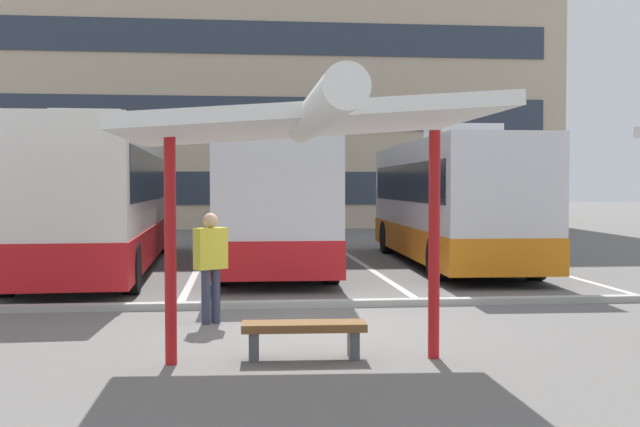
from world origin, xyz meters
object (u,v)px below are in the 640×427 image
Objects in this scene: coach_bus_0 at (103,200)px; coach_bus_2 at (449,203)px; waiting_shelter_1 at (307,126)px; waiting_passenger_0 at (211,260)px; bench_1 at (304,332)px; coach_bus_1 at (271,200)px.

coach_bus_0 is 8.98m from coach_bus_2.
coach_bus_2 reaches higher than waiting_shelter_1.
coach_bus_0 is at bearing 111.29° from waiting_shelter_1.
waiting_passenger_0 is at bearing -69.26° from coach_bus_0.
waiting_passenger_0 is (-6.00, -8.09, -0.67)m from coach_bus_2.
coach_bus_0 is 11.28m from bench_1.
coach_bus_1 is 8.67m from waiting_passenger_0.
waiting_shelter_1 is at bearing -68.71° from coach_bus_0.
waiting_shelter_1 is 3.65m from waiting_passenger_0.
coach_bus_2 is 6.02× the size of waiting_passenger_0.
coach_bus_0 is 7.35× the size of waiting_passenger_0.
waiting_shelter_1 is at bearing -113.46° from coach_bus_2.
coach_bus_2 is at bearing 53.45° from waiting_passenger_0.
bench_1 is at bearing -67.95° from coach_bus_0.
coach_bus_0 is 11.61m from waiting_shelter_1.
coach_bus_0 is 1.09× the size of coach_bus_1.
coach_bus_0 is 2.36× the size of waiting_shelter_1.
waiting_shelter_1 is 2.51m from bench_1.
coach_bus_1 reaches higher than waiting_passenger_0.
coach_bus_1 is at bearing 174.45° from coach_bus_2.
waiting_passenger_0 is (-1.22, 2.50, 0.66)m from bench_1.
waiting_shelter_1 is at bearing -90.23° from coach_bus_1.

